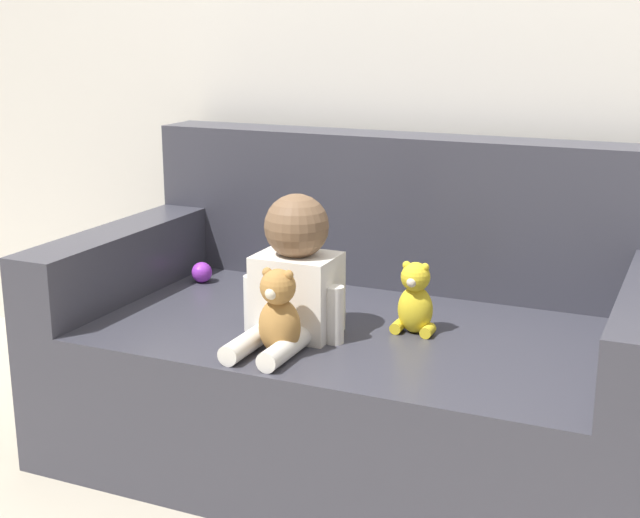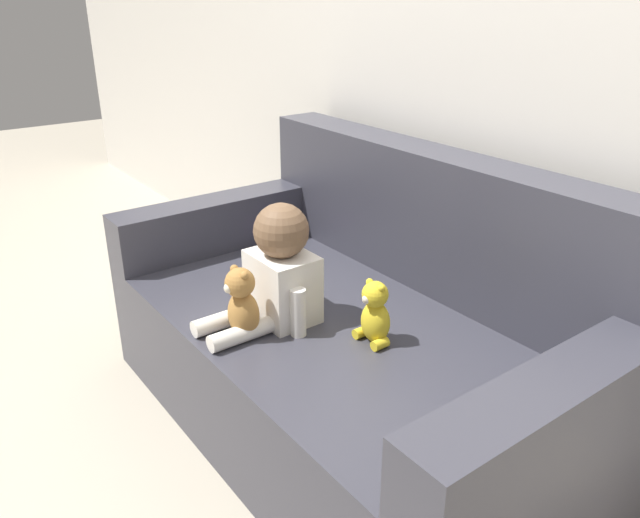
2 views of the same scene
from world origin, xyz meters
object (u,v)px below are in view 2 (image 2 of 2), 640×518
object	(u,v)px
plush_toy_side	(375,314)
couch	(363,340)
toy_ball	(281,240)
teddy_bear_brown	(242,303)
person_baby	(278,271)

from	to	relation	value
plush_toy_side	couch	bearing A→B (deg)	148.79
plush_toy_side	toy_ball	world-z (taller)	plush_toy_side
plush_toy_side	toy_ball	size ratio (longest dim) A/B	2.99
teddy_bear_brown	toy_ball	bearing A→B (deg)	137.31
teddy_bear_brown	plush_toy_side	xyz separation A→B (m)	(0.26, 0.30, -0.02)
couch	person_baby	bearing A→B (deg)	-115.56
couch	teddy_bear_brown	distance (m)	0.47
person_baby	plush_toy_side	world-z (taller)	person_baby
person_baby	teddy_bear_brown	distance (m)	0.16
couch	toy_ball	size ratio (longest dim) A/B	25.58
plush_toy_side	teddy_bear_brown	bearing A→B (deg)	-131.15
person_baby	toy_ball	xyz separation A→B (m)	(-0.50, 0.33, -0.13)
couch	plush_toy_side	size ratio (longest dim) A/B	8.56
couch	plush_toy_side	distance (m)	0.29
couch	plush_toy_side	xyz separation A→B (m)	(0.17, -0.10, 0.21)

